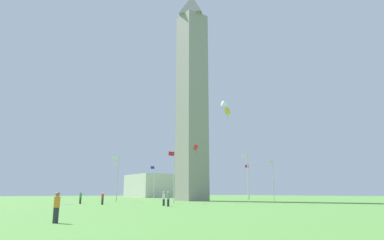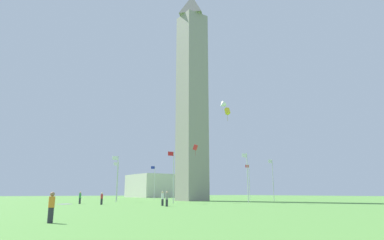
{
  "view_description": "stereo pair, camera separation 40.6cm",
  "coord_description": "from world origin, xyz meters",
  "px_view_note": "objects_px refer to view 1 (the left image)",
  "views": [
    {
      "loc": [
        38.69,
        55.43,
        1.57
      ],
      "look_at": [
        0.0,
        0.0,
        16.58
      ],
      "focal_mm": 30.73,
      "sensor_mm": 36.0,
      "label": 1
    },
    {
      "loc": [
        38.36,
        55.66,
        1.57
      ],
      "look_at": [
        0.0,
        0.0,
        16.58
      ],
      "focal_mm": 30.73,
      "sensor_mm": 36.0,
      "label": 2
    }
  ],
  "objects_px": {
    "kite_red_box": "(196,147)",
    "distant_building": "(159,186)",
    "flagpole_ne": "(174,174)",
    "obelisk_monument": "(192,91)",
    "person_green_shirt": "(81,198)",
    "person_gray_shirt": "(168,199)",
    "kite_white_delta": "(222,105)",
    "picnic_blanket_near_first_person": "(65,204)",
    "flagpole_n": "(117,176)",
    "flagpole_sw": "(203,181)",
    "flagpole_s": "(249,180)",
    "flagpole_w": "(154,181)",
    "flagpole_e": "(248,175)",
    "person_white_shirt": "(164,199)",
    "flagpole_se": "(273,178)",
    "kite_yellow_box": "(228,111)",
    "flagpole_nw": "(117,179)",
    "person_red_shirt": "(103,199)",
    "person_orange_shirt": "(56,208)"
  },
  "relations": [
    {
      "from": "kite_red_box",
      "to": "flagpole_se",
      "type": "bearing_deg",
      "value": 175.93
    },
    {
      "from": "flagpole_nw",
      "to": "distant_building",
      "type": "xyz_separation_m",
      "value": [
        -31.92,
        -38.93,
        -0.46
      ]
    },
    {
      "from": "kite_yellow_box",
      "to": "kite_white_delta",
      "type": "bearing_deg",
      "value": 41.11
    },
    {
      "from": "person_red_shirt",
      "to": "flagpole_e",
      "type": "bearing_deg",
      "value": -47.91
    },
    {
      "from": "flagpole_se",
      "to": "obelisk_monument",
      "type": "bearing_deg",
      "value": -45.15
    },
    {
      "from": "person_white_shirt",
      "to": "person_red_shirt",
      "type": "distance_m",
      "value": 9.33
    },
    {
      "from": "flagpole_nw",
      "to": "person_gray_shirt",
      "type": "distance_m",
      "value": 33.54
    },
    {
      "from": "obelisk_monument",
      "to": "kite_yellow_box",
      "type": "bearing_deg",
      "value": 105.44
    },
    {
      "from": "flagpole_n",
      "to": "person_orange_shirt",
      "type": "distance_m",
      "value": 40.92
    },
    {
      "from": "flagpole_sw",
      "to": "flagpole_ne",
      "type": "bearing_deg",
      "value": 45.0
    },
    {
      "from": "person_red_shirt",
      "to": "flagpole_s",
      "type": "bearing_deg",
      "value": -19.59
    },
    {
      "from": "kite_yellow_box",
      "to": "distant_building",
      "type": "height_order",
      "value": "kite_yellow_box"
    },
    {
      "from": "person_white_shirt",
      "to": "person_red_shirt",
      "type": "height_order",
      "value": "person_white_shirt"
    },
    {
      "from": "flagpole_ne",
      "to": "person_green_shirt",
      "type": "height_order",
      "value": "flagpole_ne"
    },
    {
      "from": "flagpole_s",
      "to": "flagpole_w",
      "type": "distance_m",
      "value": 22.63
    },
    {
      "from": "flagpole_n",
      "to": "flagpole_nw",
      "type": "distance_m",
      "value": 12.25
    },
    {
      "from": "flagpole_n",
      "to": "person_orange_shirt",
      "type": "relative_size",
      "value": 4.96
    },
    {
      "from": "picnic_blanket_near_first_person",
      "to": "obelisk_monument",
      "type": "bearing_deg",
      "value": -167.55
    },
    {
      "from": "person_gray_shirt",
      "to": "kite_yellow_box",
      "type": "relative_size",
      "value": 0.67
    },
    {
      "from": "flagpole_s",
      "to": "kite_red_box",
      "type": "height_order",
      "value": "kite_red_box"
    },
    {
      "from": "person_green_shirt",
      "to": "kite_white_delta",
      "type": "distance_m",
      "value": 27.51
    },
    {
      "from": "person_white_shirt",
      "to": "kite_red_box",
      "type": "relative_size",
      "value": 0.91
    },
    {
      "from": "obelisk_monument",
      "to": "flagpole_sw",
      "type": "bearing_deg",
      "value": -134.85
    },
    {
      "from": "person_gray_shirt",
      "to": "kite_red_box",
      "type": "distance_m",
      "value": 18.43
    },
    {
      "from": "flagpole_w",
      "to": "kite_yellow_box",
      "type": "relative_size",
      "value": 3.01
    },
    {
      "from": "flagpole_se",
      "to": "distant_building",
      "type": "height_order",
      "value": "flagpole_se"
    },
    {
      "from": "flagpole_e",
      "to": "person_red_shirt",
      "type": "bearing_deg",
      "value": -12.14
    },
    {
      "from": "kite_white_delta",
      "to": "picnic_blanket_near_first_person",
      "type": "relative_size",
      "value": 1.22
    },
    {
      "from": "person_orange_shirt",
      "to": "person_gray_shirt",
      "type": "xyz_separation_m",
      "value": [
        -15.98,
        -15.15,
        0.08
      ]
    },
    {
      "from": "flagpole_ne",
      "to": "person_gray_shirt",
      "type": "xyz_separation_m",
      "value": [
        6.92,
        10.0,
        -3.52
      ]
    },
    {
      "from": "flagpole_ne",
      "to": "person_green_shirt",
      "type": "bearing_deg",
      "value": -22.73
    },
    {
      "from": "flagpole_nw",
      "to": "picnic_blanket_near_first_person",
      "type": "xyz_separation_m",
      "value": [
        14.6,
        17.05,
        -4.4
      ]
    },
    {
      "from": "flagpole_se",
      "to": "flagpole_w",
      "type": "bearing_deg",
      "value": -67.5
    },
    {
      "from": "flagpole_s",
      "to": "person_gray_shirt",
      "type": "relative_size",
      "value": 4.53
    },
    {
      "from": "flagpole_w",
      "to": "person_white_shirt",
      "type": "distance_m",
      "value": 39.38
    },
    {
      "from": "flagpole_sw",
      "to": "person_gray_shirt",
      "type": "relative_size",
      "value": 4.53
    },
    {
      "from": "kite_red_box",
      "to": "distant_building",
      "type": "height_order",
      "value": "kite_red_box"
    },
    {
      "from": "flagpole_se",
      "to": "person_orange_shirt",
      "type": "distance_m",
      "value": 52.13
    },
    {
      "from": "kite_yellow_box",
      "to": "person_green_shirt",
      "type": "bearing_deg",
      "value": -5.64
    },
    {
      "from": "flagpole_e",
      "to": "person_green_shirt",
      "type": "height_order",
      "value": "flagpole_e"
    },
    {
      "from": "flagpole_n",
      "to": "flagpole_sw",
      "type": "height_order",
      "value": "same"
    },
    {
      "from": "flagpole_e",
      "to": "flagpole_s",
      "type": "distance_m",
      "value": 22.63
    },
    {
      "from": "kite_red_box",
      "to": "picnic_blanket_near_first_person",
      "type": "distance_m",
      "value": 22.16
    },
    {
      "from": "flagpole_w",
      "to": "kite_white_delta",
      "type": "height_order",
      "value": "kite_white_delta"
    },
    {
      "from": "person_green_shirt",
      "to": "person_gray_shirt",
      "type": "height_order",
      "value": "person_gray_shirt"
    },
    {
      "from": "kite_yellow_box",
      "to": "person_white_shirt",
      "type": "bearing_deg",
      "value": 27.58
    },
    {
      "from": "kite_yellow_box",
      "to": "distant_building",
      "type": "distance_m",
      "value": 63.0
    },
    {
      "from": "person_white_shirt",
      "to": "kite_white_delta",
      "type": "relative_size",
      "value": 0.8
    },
    {
      "from": "kite_white_delta",
      "to": "picnic_blanket_near_first_person",
      "type": "xyz_separation_m",
      "value": [
        23.5,
        -7.15,
        -16.61
      ]
    },
    {
      "from": "flagpole_ne",
      "to": "obelisk_monument",
      "type": "bearing_deg",
      "value": -135.15
    }
  ]
}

